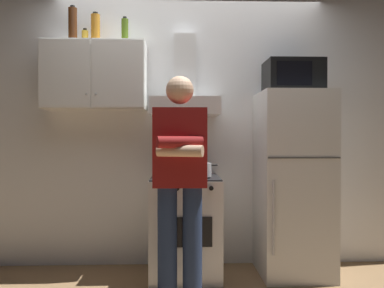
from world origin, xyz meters
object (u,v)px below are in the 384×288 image
upper_cabinet (95,76)px  cooking_pot (201,170)px  microwave (293,77)px  bottle_olive_oil (125,31)px  stove_oven (185,226)px  refrigerator (293,183)px  bottle_rum_dark (73,25)px  bottle_spice_jar (85,37)px  bottle_liquor_amber (95,29)px  range_hood (185,94)px  person_standing (180,180)px

upper_cabinet → cooking_pot: upper_cabinet is taller
microwave → cooking_pot: (-0.82, -0.14, -0.81)m
bottle_olive_oil → stove_oven: bearing=-13.8°
upper_cabinet → cooking_pot: bearing=-14.7°
refrigerator → microwave: size_ratio=3.33×
cooking_pot → bottle_rum_dark: bottle_rum_dark is taller
microwave → cooking_pot: size_ratio=1.73×
stove_oven → bottle_spice_jar: size_ratio=6.46×
bottle_liquor_amber → bottle_rum_dark: bottle_rum_dark is taller
range_hood → bottle_liquor_amber: 1.00m
upper_cabinet → person_standing: size_ratio=0.55×
upper_cabinet → bottle_spice_jar: size_ratio=6.65×
stove_oven → range_hood: range_hood is taller
upper_cabinet → range_hood: range_hood is taller
range_hood → bottle_olive_oil: size_ratio=3.20×
range_hood → bottle_rum_dark: bottle_rum_dark is taller
stove_oven → cooking_pot: bearing=-42.5°
person_standing → cooking_pot: 0.52m
range_hood → refrigerator: range_hood is taller
person_standing → bottle_rum_dark: 1.75m
bottle_spice_jar → bottle_rum_dark: bearing=-144.2°
person_standing → bottle_liquor_amber: bottle_liquor_amber is taller
stove_oven → microwave: size_ratio=1.82×
bottle_liquor_amber → microwave: bearing=-4.8°
microwave → bottle_spice_jar: bearing=175.5°
upper_cabinet → range_hood: size_ratio=1.20×
refrigerator → microwave: microwave is taller
bottle_liquor_amber → upper_cabinet: bearing=-80.2°
stove_oven → microwave: microwave is taller
stove_oven → person_standing: (-0.05, -0.61, 0.47)m
range_hood → microwave: bearing=-6.5°
upper_cabinet → person_standing: 1.35m
person_standing → bottle_spice_jar: bottle_spice_jar is taller
stove_oven → refrigerator: size_ratio=0.55×
bottle_olive_oil → range_hood: bearing=-0.6°
upper_cabinet → stove_oven: upper_cabinet is taller
stove_oven → bottle_liquor_amber: size_ratio=3.09×
bottle_rum_dark → bottle_liquor_amber: bearing=20.5°
upper_cabinet → bottle_liquor_amber: bearing=99.8°
upper_cabinet → stove_oven: bearing=-8.9°
cooking_pot → bottle_olive_oil: size_ratio=1.19×
refrigerator → bottle_spice_jar: 2.27m
bottle_spice_jar → bottle_olive_oil: size_ratio=0.58×
microwave → refrigerator: bearing=-89.1°
refrigerator → bottle_spice_jar: (-1.85, 0.16, 1.31)m
refrigerator → bottle_rum_dark: bottle_rum_dark is taller
stove_oven → bottle_rum_dark: bearing=174.4°
refrigerator → bottle_olive_oil: bearing=175.0°
bottle_rum_dark → microwave: bearing=-2.3°
upper_cabinet → microwave: bearing=-3.5°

